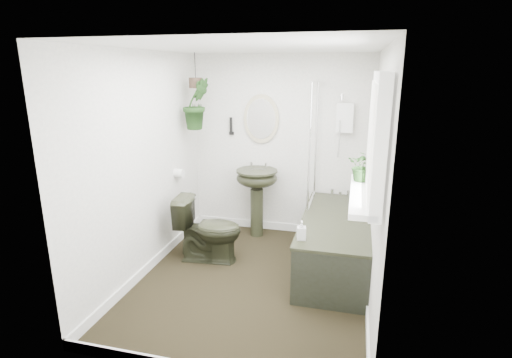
# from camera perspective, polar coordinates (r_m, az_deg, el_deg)

# --- Properties ---
(floor) EXTENTS (2.30, 2.80, 0.02)m
(floor) POSITION_cam_1_polar(r_m,az_deg,el_deg) (4.27, -0.51, -14.37)
(floor) COLOR black
(floor) RESTS_ON ground
(ceiling) EXTENTS (2.30, 2.80, 0.02)m
(ceiling) POSITION_cam_1_polar(r_m,az_deg,el_deg) (3.71, -0.60, 18.47)
(ceiling) COLOR white
(ceiling) RESTS_ON ground
(wall_back) EXTENTS (2.30, 0.02, 2.30)m
(wall_back) POSITION_cam_1_polar(r_m,az_deg,el_deg) (5.17, 3.44, 4.68)
(wall_back) COLOR white
(wall_back) RESTS_ON ground
(wall_front) EXTENTS (2.30, 0.02, 2.30)m
(wall_front) POSITION_cam_1_polar(r_m,az_deg,el_deg) (2.56, -8.67, -6.90)
(wall_front) COLOR white
(wall_front) RESTS_ON ground
(wall_left) EXTENTS (0.02, 2.80, 2.30)m
(wall_left) POSITION_cam_1_polar(r_m,az_deg,el_deg) (4.27, -15.80, 1.79)
(wall_left) COLOR white
(wall_left) RESTS_ON ground
(wall_right) EXTENTS (0.02, 2.80, 2.30)m
(wall_right) POSITION_cam_1_polar(r_m,az_deg,el_deg) (3.72, 17.01, -0.28)
(wall_right) COLOR white
(wall_right) RESTS_ON ground
(skirting) EXTENTS (2.30, 2.80, 0.10)m
(skirting) POSITION_cam_1_polar(r_m,az_deg,el_deg) (4.24, -0.51, -13.67)
(skirting) COLOR white
(skirting) RESTS_ON floor
(bathtub) EXTENTS (0.72, 1.72, 0.58)m
(bathtub) POSITION_cam_1_polar(r_m,az_deg,el_deg) (4.48, 11.24, -8.93)
(bathtub) COLOR black
(bathtub) RESTS_ON floor
(bath_screen) EXTENTS (0.04, 0.72, 1.40)m
(bath_screen) POSITION_cam_1_polar(r_m,az_deg,el_deg) (4.67, 8.17, 5.01)
(bath_screen) COLOR silver
(bath_screen) RESTS_ON bathtub
(shower_box) EXTENTS (0.20, 0.10, 0.35)m
(shower_box) POSITION_cam_1_polar(r_m,az_deg,el_deg) (4.96, 12.58, 8.55)
(shower_box) COLOR white
(shower_box) RESTS_ON wall_back
(oval_mirror) EXTENTS (0.46, 0.03, 0.62)m
(oval_mirror) POSITION_cam_1_polar(r_m,az_deg,el_deg) (5.13, 0.73, 8.58)
(oval_mirror) COLOR #B7AC89
(oval_mirror) RESTS_ON wall_back
(wall_sconce) EXTENTS (0.04, 0.04, 0.22)m
(wall_sconce) POSITION_cam_1_polar(r_m,az_deg,el_deg) (5.24, -3.59, 7.59)
(wall_sconce) COLOR black
(wall_sconce) RESTS_ON wall_back
(toilet_roll_holder) EXTENTS (0.11, 0.11, 0.11)m
(toilet_roll_holder) POSITION_cam_1_polar(r_m,az_deg,el_deg) (4.90, -10.96, 0.82)
(toilet_roll_holder) COLOR white
(toilet_roll_holder) RESTS_ON wall_left
(window_recess) EXTENTS (0.08, 1.00, 0.90)m
(window_recess) POSITION_cam_1_polar(r_m,az_deg,el_deg) (2.92, 16.94, 5.63)
(window_recess) COLOR white
(window_recess) RESTS_ON wall_right
(window_sill) EXTENTS (0.18, 1.00, 0.04)m
(window_sill) POSITION_cam_1_polar(r_m,az_deg,el_deg) (3.02, 15.00, -2.15)
(window_sill) COLOR white
(window_sill) RESTS_ON wall_right
(window_blinds) EXTENTS (0.01, 0.86, 0.76)m
(window_blinds) POSITION_cam_1_polar(r_m,az_deg,el_deg) (2.92, 16.06, 5.69)
(window_blinds) COLOR white
(window_blinds) RESTS_ON wall_right
(toilet) EXTENTS (0.77, 0.49, 0.74)m
(toilet) POSITION_cam_1_polar(r_m,az_deg,el_deg) (4.56, -6.78, -7.12)
(toilet) COLOR black
(toilet) RESTS_ON floor
(pedestal_sink) EXTENTS (0.57, 0.50, 0.89)m
(pedestal_sink) POSITION_cam_1_polar(r_m,az_deg,el_deg) (5.16, 0.12, -3.43)
(pedestal_sink) COLOR black
(pedestal_sink) RESTS_ON floor
(sill_plant) EXTENTS (0.25, 0.22, 0.25)m
(sill_plant) POSITION_cam_1_polar(r_m,az_deg,el_deg) (3.27, 15.00, 1.83)
(sill_plant) COLOR black
(sill_plant) RESTS_ON window_sill
(hanging_plant) EXTENTS (0.43, 0.43, 0.61)m
(hanging_plant) POSITION_cam_1_polar(r_m,az_deg,el_deg) (4.93, -8.49, 10.57)
(hanging_plant) COLOR black
(hanging_plant) RESTS_ON ceiling
(soap_bottle) EXTENTS (0.10, 0.10, 0.18)m
(soap_bottle) POSITION_cam_1_polar(r_m,az_deg,el_deg) (3.76, 6.51, -7.27)
(soap_bottle) COLOR black
(soap_bottle) RESTS_ON bathtub
(hanging_pot) EXTENTS (0.16, 0.16, 0.12)m
(hanging_pot) POSITION_cam_1_polar(r_m,az_deg,el_deg) (4.91, -8.61, 13.42)
(hanging_pot) COLOR #38291E
(hanging_pot) RESTS_ON ceiling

